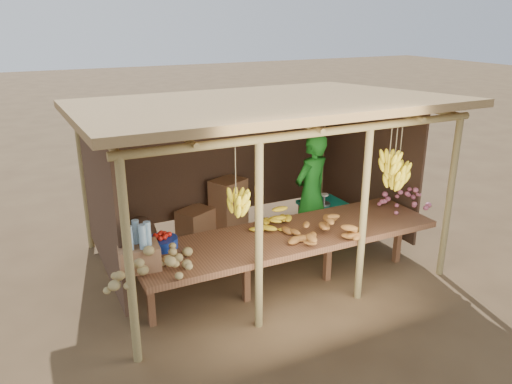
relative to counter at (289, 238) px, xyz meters
name	(u,v)px	position (x,y,z in m)	size (l,w,h in m)	color
ground	(256,259)	(0.00, 0.95, -0.74)	(60.00, 60.00, 0.00)	brown
stall_structure	(261,133)	(0.02, 0.85, 1.17)	(4.70, 3.50, 2.43)	olive
counter	(289,238)	(0.00, 0.00, 0.00)	(3.90, 1.05, 0.80)	brown
potato_heap	(150,258)	(-1.83, -0.26, 0.24)	(1.00, 0.60, 0.37)	#9D8851
sweet_potato_heap	(322,223)	(0.31, -0.26, 0.24)	(0.92, 0.55, 0.36)	#9F6429
onion_heap	(406,197)	(1.90, 0.03, 0.24)	(0.76, 0.46, 0.35)	#BF5D76
banana_pile	(276,215)	(-0.07, 0.23, 0.23)	(0.59, 0.36, 0.35)	yellow
tomato_basin	(162,242)	(-1.54, 0.30, 0.14)	(0.36, 0.36, 0.19)	navy
bottle_box	(139,251)	(-1.90, -0.07, 0.27)	(0.45, 0.37, 0.53)	#906140
vendor	(311,193)	(0.91, 0.94, 0.16)	(0.65, 0.43, 1.80)	#176A1A
tarp_crate	(322,219)	(1.28, 1.17, -0.41)	(0.68, 0.59, 0.79)	brown
carton_stack	(218,210)	(-0.11, 2.15, -0.37)	(1.23, 0.59, 0.84)	#906140
burlap_sacks	(127,236)	(-1.63, 2.00, -0.46)	(0.90, 0.47, 0.64)	#462F20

